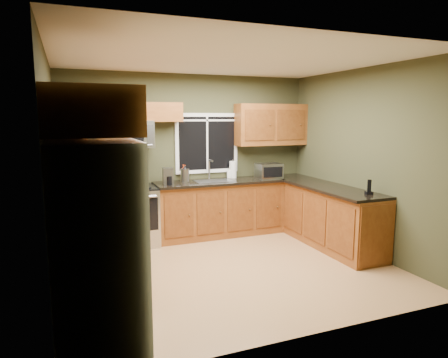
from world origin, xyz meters
TOP-DOWN VIEW (x-y plane):
  - floor at (0.00, 0.00)m, footprint 4.20×4.20m
  - ceiling at (0.00, 0.00)m, footprint 4.20×4.20m
  - back_wall at (0.00, 1.80)m, footprint 4.20×0.00m
  - front_wall at (0.00, -1.80)m, footprint 4.20×0.00m
  - left_wall at (-2.10, 0.00)m, footprint 0.00×3.60m
  - right_wall at (2.10, 0.00)m, footprint 0.00×3.60m
  - window at (0.30, 1.78)m, footprint 1.12×0.03m
  - base_cabinets_left at (-1.80, 0.48)m, footprint 0.60×2.65m
  - countertop_left at (-1.78, 0.48)m, footprint 0.65×2.65m
  - base_cabinets_back at (0.42, 1.50)m, footprint 2.17×0.60m
  - countertop_back at (0.42, 1.48)m, footprint 2.17×0.65m
  - base_cabinets_peninsula at (1.80, 0.54)m, footprint 0.60×2.52m
  - countertop_peninsula at (1.78, 0.55)m, footprint 0.65×2.50m
  - upper_cabinets_left at (-1.94, 0.48)m, footprint 0.33×2.65m
  - upper_cabinets_back_left at (-0.85, 1.64)m, footprint 1.30×0.33m
  - upper_cabinets_back_right at (1.45, 1.64)m, footprint 1.30×0.33m
  - upper_cabinet_over_fridge at (-1.74, -1.30)m, footprint 0.72×0.90m
  - refrigerator at (-1.74, -1.30)m, footprint 0.74×0.90m
  - range at (-1.05, 1.47)m, footprint 0.76×0.69m
  - microwave at (-1.05, 1.61)m, footprint 0.76×0.41m
  - sink at (0.30, 1.49)m, footprint 0.60×0.42m
  - toaster_oven at (1.30, 1.39)m, footprint 0.42×0.33m
  - coffee_maker at (-0.48, 1.42)m, footprint 0.18×0.23m
  - kettle at (-0.15, 1.59)m, footprint 0.19×0.19m
  - paper_towel_roll at (0.74, 1.68)m, footprint 0.14×0.14m
  - soap_bottle_a at (-0.15, 1.67)m, footprint 0.13×0.13m
  - soap_bottle_b at (0.69, 1.70)m, footprint 0.11×0.11m
  - cordless_phone at (1.90, -0.40)m, footprint 0.12×0.12m

SIDE VIEW (x-z plane):
  - floor at x=0.00m, z-range 0.00..0.00m
  - base_cabinets_peninsula at x=1.80m, z-range 0.00..0.90m
  - base_cabinets_left at x=-1.80m, z-range 0.00..0.90m
  - base_cabinets_back at x=0.42m, z-range 0.00..0.90m
  - range at x=-1.05m, z-range 0.00..0.94m
  - refrigerator at x=-1.74m, z-range 0.00..1.80m
  - countertop_left at x=-1.78m, z-range 0.90..0.94m
  - countertop_back at x=0.42m, z-range 0.90..0.94m
  - countertop_peninsula at x=1.78m, z-range 0.90..0.94m
  - sink at x=0.30m, z-range 0.77..1.13m
  - cordless_phone at x=1.90m, z-range 0.90..1.10m
  - soap_bottle_b at x=0.69m, z-range 0.94..1.14m
  - kettle at x=-0.15m, z-range 0.93..1.19m
  - coffee_maker at x=-0.48m, z-range 0.93..1.20m
  - toaster_oven at x=1.30m, z-range 0.94..1.20m
  - soap_bottle_a at x=-0.15m, z-range 0.94..1.21m
  - paper_towel_roll at x=0.74m, z-range 0.92..1.25m
  - back_wall at x=0.00m, z-range -0.75..3.45m
  - front_wall at x=0.00m, z-range -0.75..3.45m
  - left_wall at x=-2.10m, z-range -0.45..3.15m
  - right_wall at x=2.10m, z-range -0.45..3.15m
  - window at x=0.30m, z-range 1.04..2.06m
  - microwave at x=-1.05m, z-range 1.52..1.94m
  - upper_cabinets_left at x=-1.94m, z-range 1.50..2.22m
  - upper_cabinets_back_right at x=1.45m, z-range 1.50..2.22m
  - upper_cabinet_over_fridge at x=-1.74m, z-range 1.84..2.22m
  - upper_cabinets_back_left at x=-0.85m, z-range 1.92..2.22m
  - ceiling at x=0.00m, z-range 2.70..2.70m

